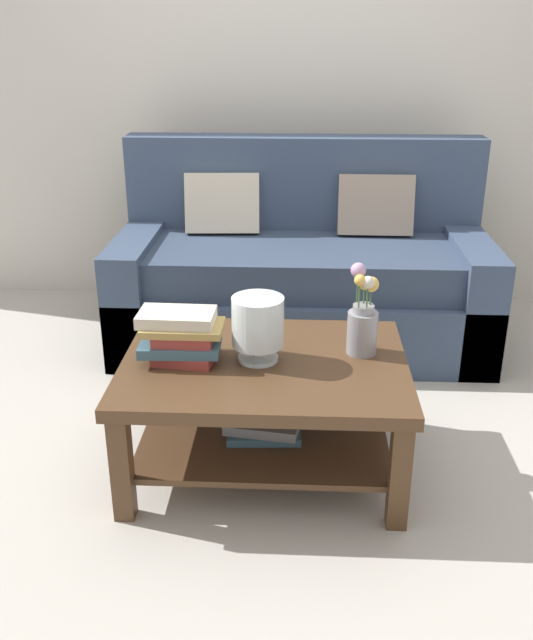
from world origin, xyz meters
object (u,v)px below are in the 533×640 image
object	(u,v)px
couch	(302,275)
book_stack_main	(181,336)
flower_pitcher	(363,319)
glass_hurricane_vase	(258,324)
coffee_table	(264,391)

from	to	relation	value
couch	book_stack_main	bearing A→B (deg)	-109.33
flower_pitcher	glass_hurricane_vase	bearing A→B (deg)	-167.68
couch	book_stack_main	distance (m)	1.35
coffee_table	glass_hurricane_vase	xyz separation A→B (m)	(-0.02, 0.00, 0.28)
couch	coffee_table	bearing A→B (deg)	-96.18
flower_pitcher	coffee_table	bearing A→B (deg)	-166.28
book_stack_main	glass_hurricane_vase	world-z (taller)	glass_hurricane_vase
glass_hurricane_vase	flower_pitcher	world-z (taller)	flower_pitcher
coffee_table	flower_pitcher	xyz separation A→B (m)	(0.36, 0.09, 0.27)
coffee_table	glass_hurricane_vase	size ratio (longest dim) A/B	4.29
coffee_table	flower_pitcher	bearing A→B (deg)	13.72
book_stack_main	glass_hurricane_vase	bearing A→B (deg)	2.07
couch	book_stack_main	world-z (taller)	couch
glass_hurricane_vase	couch	bearing A→B (deg)	82.72
glass_hurricane_vase	flower_pitcher	distance (m)	0.40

